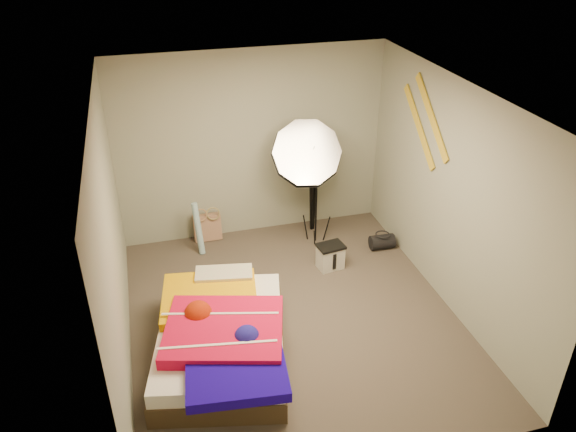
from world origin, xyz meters
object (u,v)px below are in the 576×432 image
object	(u,v)px
duffel_bag	(382,242)
bed	(222,337)
wrapping_roll	(198,229)
tote_bag	(208,227)
camera_tripod	(313,178)
photo_umbrella	(306,154)
camera_case	(330,257)

from	to	relation	value
duffel_bag	bed	bearing A→B (deg)	-146.39
wrapping_roll	bed	world-z (taller)	wrapping_roll
tote_bag	camera_tripod	size ratio (longest dim) A/B	0.27
bed	photo_umbrella	world-z (taller)	photo_umbrella
camera_case	duffel_bag	bearing A→B (deg)	8.51
tote_bag	duffel_bag	xyz separation A→B (m)	(2.18, -0.84, -0.09)
camera_case	camera_tripod	xyz separation A→B (m)	(0.07, 0.97, 0.64)
camera_tripod	bed	bearing A→B (deg)	-126.74
photo_umbrella	camera_tripod	distance (m)	0.68
wrapping_roll	camera_case	xyz separation A→B (m)	(1.52, -0.79, -0.20)
camera_case	camera_tripod	world-z (taller)	camera_tripod
tote_bag	wrapping_roll	bearing A→B (deg)	-118.21
camera_case	bed	xyz separation A→B (m)	(-1.56, -1.21, 0.11)
tote_bag	wrapping_roll	size ratio (longest dim) A/B	0.52
wrapping_roll	camera_tripod	size ratio (longest dim) A/B	0.51
wrapping_roll	photo_umbrella	distance (m)	1.69
camera_case	camera_tripod	size ratio (longest dim) A/B	0.22
tote_bag	bed	distance (m)	2.30
camera_case	bed	bearing A→B (deg)	-150.30
wrapping_roll	camera_case	size ratio (longest dim) A/B	2.31
duffel_bag	photo_umbrella	bearing A→B (deg)	162.17
duffel_bag	photo_umbrella	world-z (taller)	photo_umbrella
wrapping_roll	tote_bag	bearing A→B (deg)	62.65
camera_tripod	tote_bag	bearing A→B (deg)	175.54
camera_tripod	photo_umbrella	bearing A→B (deg)	-119.98
bed	camera_tripod	distance (m)	2.77
tote_bag	photo_umbrella	world-z (taller)	photo_umbrella
duffel_bag	bed	xyz separation A→B (m)	(-2.36, -1.45, 0.16)
bed	photo_umbrella	size ratio (longest dim) A/B	1.13
camera_case	photo_umbrella	size ratio (longest dim) A/B	0.16
camera_case	duffel_bag	size ratio (longest dim) A/B	0.95
photo_umbrella	camera_tripod	size ratio (longest dim) A/B	1.33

